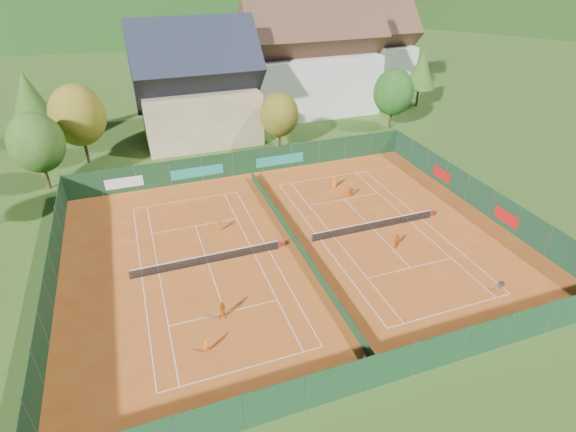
{
  "coord_description": "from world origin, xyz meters",
  "views": [
    {
      "loc": [
        -11.99,
        -31.34,
        23.3
      ],
      "look_at": [
        0.0,
        2.0,
        2.0
      ],
      "focal_mm": 28.0,
      "sensor_mm": 36.0,
      "label": 1
    }
  ],
  "objects_px": {
    "player_right_far_a": "(334,182)",
    "hotel_block_a": "(310,64)",
    "hotel_block_b": "(365,54)",
    "player_left_mid": "(223,311)",
    "player_left_far": "(219,226)",
    "chalet": "(197,90)",
    "player_left_near": "(207,346)",
    "player_right_near": "(397,241)",
    "player_right_far_b": "(350,192)",
    "ball_hopper": "(501,285)"
  },
  "relations": [
    {
      "from": "player_left_far",
      "to": "player_right_far_b",
      "type": "xyz_separation_m",
      "value": [
        14.65,
        1.86,
        0.08
      ]
    },
    {
      "from": "hotel_block_a",
      "to": "player_left_mid",
      "type": "relative_size",
      "value": 14.12
    },
    {
      "from": "player_left_near",
      "to": "player_left_far",
      "type": "bearing_deg",
      "value": 75.97
    },
    {
      "from": "hotel_block_a",
      "to": "player_right_far_b",
      "type": "distance_m",
      "value": 31.04
    },
    {
      "from": "hotel_block_a",
      "to": "player_right_far_a",
      "type": "distance_m",
      "value": 28.78
    },
    {
      "from": "player_left_mid",
      "to": "player_right_far_b",
      "type": "distance_m",
      "value": 21.7
    },
    {
      "from": "chalet",
      "to": "hotel_block_a",
      "type": "height_order",
      "value": "hotel_block_a"
    },
    {
      "from": "player_left_mid",
      "to": "player_left_far",
      "type": "height_order",
      "value": "player_left_mid"
    },
    {
      "from": "ball_hopper",
      "to": "player_left_far",
      "type": "relative_size",
      "value": 0.67
    },
    {
      "from": "chalet",
      "to": "player_right_far_b",
      "type": "height_order",
      "value": "chalet"
    },
    {
      "from": "player_left_mid",
      "to": "player_left_far",
      "type": "relative_size",
      "value": 1.27
    },
    {
      "from": "player_right_far_b",
      "to": "hotel_block_a",
      "type": "bearing_deg",
      "value": -116.0
    },
    {
      "from": "hotel_block_a",
      "to": "player_left_far",
      "type": "distance_m",
      "value": 38.79
    },
    {
      "from": "hotel_block_b",
      "to": "player_left_mid",
      "type": "xyz_separation_m",
      "value": [
        -38.21,
        -51.0,
        -5.85
      ]
    },
    {
      "from": "player_left_mid",
      "to": "player_right_near",
      "type": "bearing_deg",
      "value": 19.05
    },
    {
      "from": "player_left_near",
      "to": "ball_hopper",
      "type": "bearing_deg",
      "value": -2.48
    },
    {
      "from": "player_left_near",
      "to": "player_right_far_b",
      "type": "bearing_deg",
      "value": 42.63
    },
    {
      "from": "chalet",
      "to": "player_right_far_a",
      "type": "relative_size",
      "value": 10.46
    },
    {
      "from": "hotel_block_b",
      "to": "player_left_far",
      "type": "relative_size",
      "value": 14.37
    },
    {
      "from": "ball_hopper",
      "to": "player_left_mid",
      "type": "distance_m",
      "value": 21.56
    },
    {
      "from": "chalet",
      "to": "ball_hopper",
      "type": "distance_m",
      "value": 44.68
    },
    {
      "from": "player_right_far_a",
      "to": "hotel_block_a",
      "type": "bearing_deg",
      "value": -126.98
    },
    {
      "from": "ball_hopper",
      "to": "player_right_far_b",
      "type": "xyz_separation_m",
      "value": [
        -4.21,
        17.88,
        0.12
      ]
    },
    {
      "from": "hotel_block_b",
      "to": "player_left_far",
      "type": "distance_m",
      "value": 53.57
    },
    {
      "from": "chalet",
      "to": "player_right_far_a",
      "type": "bearing_deg",
      "value": -62.05
    },
    {
      "from": "player_left_far",
      "to": "player_right_near",
      "type": "xyz_separation_m",
      "value": [
        14.37,
        -8.04,
        0.1
      ]
    },
    {
      "from": "player_left_near",
      "to": "player_left_mid",
      "type": "bearing_deg",
      "value": 59.07
    },
    {
      "from": "chalet",
      "to": "player_left_near",
      "type": "bearing_deg",
      "value": -99.9
    },
    {
      "from": "ball_hopper",
      "to": "hotel_block_a",
      "type": "bearing_deg",
      "value": 86.28
    },
    {
      "from": "player_right_far_a",
      "to": "player_right_near",
      "type": "bearing_deg",
      "value": 71.15
    },
    {
      "from": "player_right_near",
      "to": "player_right_far_a",
      "type": "relative_size",
      "value": 0.9
    },
    {
      "from": "player_left_far",
      "to": "player_right_far_a",
      "type": "xyz_separation_m",
      "value": [
        14.01,
        4.4,
        0.17
      ]
    },
    {
      "from": "player_left_near",
      "to": "player_right_far_b",
      "type": "height_order",
      "value": "player_right_far_b"
    },
    {
      "from": "ball_hopper",
      "to": "player_left_mid",
      "type": "height_order",
      "value": "player_left_mid"
    },
    {
      "from": "chalet",
      "to": "player_right_far_b",
      "type": "relative_size",
      "value": 11.93
    },
    {
      "from": "player_left_far",
      "to": "player_right_near",
      "type": "relative_size",
      "value": 0.86
    },
    {
      "from": "player_left_near",
      "to": "player_left_far",
      "type": "relative_size",
      "value": 1.0
    },
    {
      "from": "player_left_mid",
      "to": "player_left_far",
      "type": "xyz_separation_m",
      "value": [
        2.27,
        11.73,
        -0.16
      ]
    },
    {
      "from": "player_right_far_b",
      "to": "player_left_near",
      "type": "bearing_deg",
      "value": 29.1
    },
    {
      "from": "ball_hopper",
      "to": "player_left_far",
      "type": "bearing_deg",
      "value": 139.64
    },
    {
      "from": "player_right_near",
      "to": "player_right_far_b",
      "type": "xyz_separation_m",
      "value": [
        0.27,
        9.89,
        -0.02
      ]
    },
    {
      "from": "chalet",
      "to": "player_right_far_a",
      "type": "distance_m",
      "value": 24.34
    },
    {
      "from": "player_left_mid",
      "to": "player_left_near",
      "type": "bearing_deg",
      "value": -115.85
    },
    {
      "from": "player_left_near",
      "to": "player_left_mid",
      "type": "height_order",
      "value": "player_left_mid"
    },
    {
      "from": "hotel_block_a",
      "to": "player_right_far_a",
      "type": "bearing_deg",
      "value": -106.44
    },
    {
      "from": "ball_hopper",
      "to": "player_left_near",
      "type": "relative_size",
      "value": 0.67
    },
    {
      "from": "hotel_block_a",
      "to": "ball_hopper",
      "type": "distance_m",
      "value": 47.89
    },
    {
      "from": "chalet",
      "to": "player_left_mid",
      "type": "height_order",
      "value": "chalet"
    },
    {
      "from": "player_right_near",
      "to": "player_right_far_b",
      "type": "distance_m",
      "value": 9.9
    },
    {
      "from": "chalet",
      "to": "player_left_far",
      "type": "distance_m",
      "value": 26.15
    }
  ]
}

